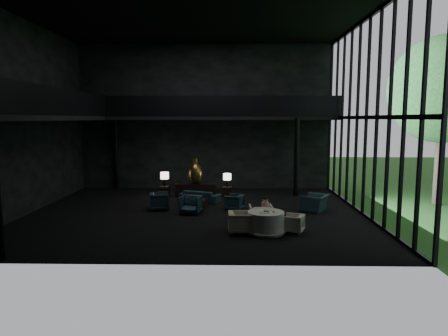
{
  "coord_description": "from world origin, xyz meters",
  "views": [
    {
      "loc": [
        1.51,
        -16.4,
        3.96
      ],
      "look_at": [
        1.16,
        0.5,
        1.85
      ],
      "focal_mm": 32.0,
      "sensor_mm": 36.0,
      "label": 1
    }
  ],
  "objects_px": {
    "console": "(196,190)",
    "dining_chair_west": "(240,221)",
    "bronze_urn": "(195,173)",
    "dining_chair_east": "(293,223)",
    "lounge_armchair_south": "(191,203)",
    "dining_chair_north": "(261,213)",
    "side_table_left": "(165,191)",
    "coffee_table": "(196,204)",
    "dining_table": "(266,224)",
    "side_table_right": "(227,192)",
    "sofa": "(200,195)",
    "lounge_armchair_east": "(234,202)",
    "lounge_armchair_west": "(160,200)",
    "window_armchair": "(315,200)",
    "table_lamp_right": "(227,177)",
    "child": "(265,205)",
    "table_lamp_left": "(165,176)"
  },
  "relations": [
    {
      "from": "side_table_left",
      "to": "lounge_armchair_east",
      "type": "distance_m",
      "value": 4.59
    },
    {
      "from": "lounge_armchair_south",
      "to": "coffee_table",
      "type": "distance_m",
      "value": 1.07
    },
    {
      "from": "dining_chair_east",
      "to": "dining_chair_west",
      "type": "bearing_deg",
      "value": -63.2
    },
    {
      "from": "console",
      "to": "coffee_table",
      "type": "height_order",
      "value": "console"
    },
    {
      "from": "sofa",
      "to": "dining_chair_east",
      "type": "relative_size",
      "value": 2.8
    },
    {
      "from": "lounge_armchair_south",
      "to": "table_lamp_right",
      "type": "bearing_deg",
      "value": 78.63
    },
    {
      "from": "console",
      "to": "dining_table",
      "type": "height_order",
      "value": "dining_table"
    },
    {
      "from": "lounge_armchair_west",
      "to": "coffee_table",
      "type": "height_order",
      "value": "lounge_armchair_west"
    },
    {
      "from": "table_lamp_left",
      "to": "lounge_armchair_south",
      "type": "height_order",
      "value": "table_lamp_left"
    },
    {
      "from": "table_lamp_right",
      "to": "window_armchair",
      "type": "xyz_separation_m",
      "value": [
        3.8,
        -3.18,
        -0.51
      ]
    },
    {
      "from": "table_lamp_left",
      "to": "dining_chair_north",
      "type": "xyz_separation_m",
      "value": [
        4.52,
        -5.66,
        -0.55
      ]
    },
    {
      "from": "sofa",
      "to": "dining_chair_east",
      "type": "xyz_separation_m",
      "value": [
        3.67,
        -5.04,
        -0.03
      ]
    },
    {
      "from": "bronze_urn",
      "to": "window_armchair",
      "type": "relative_size",
      "value": 1.18
    },
    {
      "from": "side_table_left",
      "to": "dining_chair_east",
      "type": "bearing_deg",
      "value": -48.72
    },
    {
      "from": "dining_chair_west",
      "to": "table_lamp_left",
      "type": "bearing_deg",
      "value": 27.5
    },
    {
      "from": "bronze_urn",
      "to": "dining_chair_west",
      "type": "bearing_deg",
      "value": -71.5
    },
    {
      "from": "lounge_armchair_south",
      "to": "dining_chair_west",
      "type": "xyz_separation_m",
      "value": [
        2.01,
        -2.77,
        -0.02
      ]
    },
    {
      "from": "table_lamp_right",
      "to": "dining_chair_north",
      "type": "height_order",
      "value": "table_lamp_right"
    },
    {
      "from": "dining_table",
      "to": "table_lamp_right",
      "type": "bearing_deg",
      "value": 102.4
    },
    {
      "from": "window_armchair",
      "to": "lounge_armchair_south",
      "type": "bearing_deg",
      "value": -52.25
    },
    {
      "from": "lounge_armchair_south",
      "to": "dining_chair_north",
      "type": "distance_m",
      "value": 3.36
    },
    {
      "from": "window_armchair",
      "to": "dining_table",
      "type": "relative_size",
      "value": 0.76
    },
    {
      "from": "bronze_urn",
      "to": "dining_chair_east",
      "type": "distance_m",
      "value": 7.49
    },
    {
      "from": "lounge_armchair_west",
      "to": "child",
      "type": "height_order",
      "value": "child"
    },
    {
      "from": "side_table_left",
      "to": "dining_chair_east",
      "type": "height_order",
      "value": "dining_chair_east"
    },
    {
      "from": "window_armchair",
      "to": "dining_chair_east",
      "type": "distance_m",
      "value": 3.55
    },
    {
      "from": "lounge_armchair_east",
      "to": "dining_chair_east",
      "type": "relative_size",
      "value": 1.11
    },
    {
      "from": "side_table_left",
      "to": "child",
      "type": "xyz_separation_m",
      "value": [
        4.69,
        -5.42,
        0.5
      ]
    },
    {
      "from": "side_table_left",
      "to": "dining_chair_north",
      "type": "bearing_deg",
      "value": -50.92
    },
    {
      "from": "console",
      "to": "dining_chair_west",
      "type": "distance_m",
      "value": 6.81
    },
    {
      "from": "console",
      "to": "dining_chair_east",
      "type": "bearing_deg",
      "value": -57.88
    },
    {
      "from": "console",
      "to": "lounge_armchair_west",
      "type": "xyz_separation_m",
      "value": [
        -1.3,
        -2.98,
        0.11
      ]
    },
    {
      "from": "lounge_armchair_west",
      "to": "dining_table",
      "type": "bearing_deg",
      "value": -139.09
    },
    {
      "from": "side_table_left",
      "to": "side_table_right",
      "type": "distance_m",
      "value": 3.2
    },
    {
      "from": "dining_table",
      "to": "side_table_right",
      "type": "bearing_deg",
      "value": 102.5
    },
    {
      "from": "sofa",
      "to": "coffee_table",
      "type": "relative_size",
      "value": 1.99
    },
    {
      "from": "table_lamp_right",
      "to": "bronze_urn",
      "type": "bearing_deg",
      "value": -174.46
    },
    {
      "from": "side_table_left",
      "to": "window_armchair",
      "type": "bearing_deg",
      "value": -23.98
    },
    {
      "from": "bronze_urn",
      "to": "sofa",
      "type": "relative_size",
      "value": 0.74
    },
    {
      "from": "console",
      "to": "dining_chair_north",
      "type": "distance_m",
      "value": 6.28
    },
    {
      "from": "sofa",
      "to": "coffee_table",
      "type": "height_order",
      "value": "sofa"
    },
    {
      "from": "sofa",
      "to": "dining_chair_west",
      "type": "relative_size",
      "value": 2.04
    },
    {
      "from": "console",
      "to": "sofa",
      "type": "xyz_separation_m",
      "value": [
        0.32,
        -1.31,
        0.02
      ]
    },
    {
      "from": "console",
      "to": "bronze_urn",
      "type": "height_order",
      "value": "bronze_urn"
    },
    {
      "from": "side_table_right",
      "to": "sofa",
      "type": "height_order",
      "value": "sofa"
    },
    {
      "from": "table_lamp_right",
      "to": "lounge_armchair_south",
      "type": "bearing_deg",
      "value": -111.3
    },
    {
      "from": "lounge_armchair_south",
      "to": "dining_table",
      "type": "distance_m",
      "value": 3.99
    },
    {
      "from": "console",
      "to": "table_lamp_left",
      "type": "xyz_separation_m",
      "value": [
        -1.6,
        0.1,
        0.7
      ]
    },
    {
      "from": "lounge_armchair_east",
      "to": "table_lamp_right",
      "type": "bearing_deg",
      "value": -152.4
    },
    {
      "from": "dining_chair_east",
      "to": "child",
      "type": "relative_size",
      "value": 1.01
    }
  ]
}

